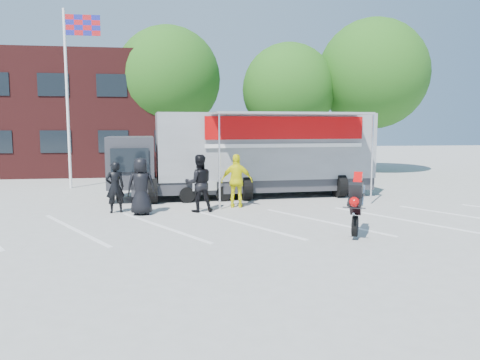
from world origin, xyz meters
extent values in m
plane|color=#A5A5A0|center=(0.00, 0.00, 0.00)|extent=(100.00, 100.00, 0.00)
cube|color=white|center=(0.00, 1.00, 0.01)|extent=(18.09, 13.33, 0.01)
cube|color=#461716|center=(-10.00, 18.00, 3.50)|extent=(18.00, 8.00, 7.00)
cylinder|color=white|center=(-6.50, 10.00, 4.00)|extent=(0.12, 0.12, 8.00)
cube|color=red|center=(-5.70, 10.00, 7.30)|extent=(1.50, 0.04, 0.90)
cylinder|color=#382314|center=(-2.00, 16.00, 1.62)|extent=(0.50, 0.50, 3.24)
sphere|color=#245816|center=(-2.00, 16.00, 5.58)|extent=(6.12, 6.12, 6.12)
cylinder|color=#382314|center=(5.00, 15.00, 1.44)|extent=(0.50, 0.50, 2.88)
sphere|color=#245816|center=(5.00, 15.00, 4.96)|extent=(5.44, 5.44, 5.44)
cylinder|color=#382314|center=(10.00, 14.50, 1.71)|extent=(0.50, 0.50, 3.42)
sphere|color=#245816|center=(10.00, 14.50, 5.89)|extent=(6.46, 6.46, 6.46)
imported|color=black|center=(-2.87, 2.89, 0.92)|extent=(0.91, 0.60, 1.85)
imported|color=black|center=(-3.74, 3.38, 0.85)|extent=(0.71, 0.58, 1.69)
imported|color=black|center=(-1.01, 3.17, 0.95)|extent=(1.00, 0.81, 1.91)
imported|color=#F5F20C|center=(0.35, 3.79, 0.94)|extent=(1.16, 0.65, 1.87)
camera|label=1|loc=(-1.90, -12.24, 2.86)|focal=35.00mm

